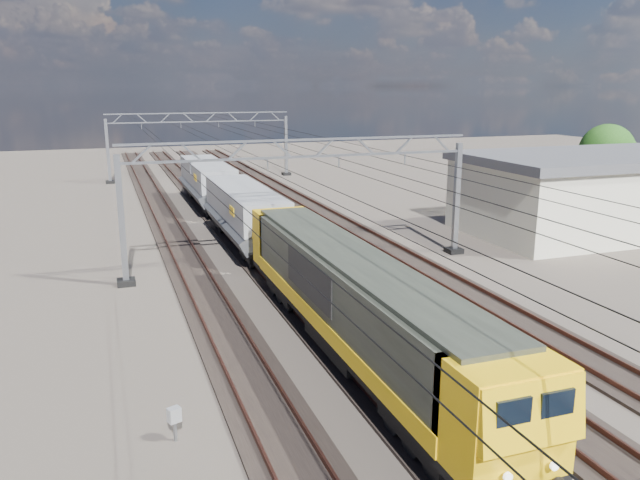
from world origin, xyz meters
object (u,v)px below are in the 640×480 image
object	(u,v)px
locomotive	(352,298)
trackside_cabinet	(174,416)
hopper_wagon_mid	(207,180)
catenary_gantry_far	(201,143)
catenary_gantry_mid	(304,198)
industrial_shed	(599,192)
hopper_wagon_lead	(245,211)
tree_far	(611,154)

from	to	relation	value
locomotive	trackside_cabinet	distance (m)	7.86
locomotive	hopper_wagon_mid	bearing A→B (deg)	90.00
catenary_gantry_far	locomotive	world-z (taller)	catenary_gantry_far
catenary_gantry_mid	locomotive	distance (m)	12.12
catenary_gantry_mid	industrial_shed	distance (m)	22.12
trackside_cabinet	industrial_shed	world-z (taller)	industrial_shed
catenary_gantry_mid	industrial_shed	xyz separation A→B (m)	(22.00, 2.00, -1.18)
hopper_wagon_mid	hopper_wagon_lead	bearing A→B (deg)	-90.00
locomotive	tree_far	size ratio (longest dim) A/B	3.12
hopper_wagon_lead	trackside_cabinet	xyz separation A→B (m)	(-6.84, -21.24, -1.46)
tree_far	hopper_wagon_lead	bearing A→B (deg)	-173.04
catenary_gantry_far	trackside_cabinet	world-z (taller)	catenary_gantry_far
locomotive	hopper_wagon_lead	bearing A→B (deg)	90.00
locomotive	tree_far	world-z (taller)	tree_far
locomotive	industrial_shed	size ratio (longest dim) A/B	1.13
trackside_cabinet	hopper_wagon_lead	bearing A→B (deg)	51.06
locomotive	hopper_wagon_lead	world-z (taller)	locomotive
catenary_gantry_mid	hopper_wagon_lead	xyz separation A→B (m)	(-2.00, 5.85, -1.67)
hopper_wagon_mid	industrial_shed	distance (m)	30.03
catenary_gantry_far	industrial_shed	xyz separation A→B (m)	(22.00, -34.00, -1.18)
catenary_gantry_mid	trackside_cabinet	xyz separation A→B (m)	(-8.84, -15.39, -3.13)
catenary_gantry_mid	tree_far	xyz separation A→B (m)	(30.32, 9.79, 0.40)
hopper_wagon_lead	hopper_wagon_mid	xyz separation A→B (m)	(0.00, 14.20, 0.00)
trackside_cabinet	industrial_shed	bearing A→B (deg)	8.33
hopper_wagon_lead	trackside_cabinet	bearing A→B (deg)	-107.85
catenary_gantry_far	locomotive	bearing A→B (deg)	-92.39
hopper_wagon_mid	catenary_gantry_far	bearing A→B (deg)	82.85
catenary_gantry_far	tree_far	xyz separation A→B (m)	(30.32, -26.21, 0.40)
industrial_shed	tree_far	distance (m)	11.50
hopper_wagon_lead	industrial_shed	distance (m)	24.31
hopper_wagon_lead	trackside_cabinet	world-z (taller)	hopper_wagon_lead
catenary_gantry_mid	catenary_gantry_far	distance (m)	36.00
trackside_cabinet	tree_far	distance (m)	46.69
catenary_gantry_mid	catenary_gantry_far	world-z (taller)	same
hopper_wagon_lead	tree_far	bearing A→B (deg)	6.96
industrial_shed	hopper_wagon_mid	bearing A→B (deg)	143.06
locomotive	tree_far	distance (m)	38.94
hopper_wagon_lead	tree_far	world-z (taller)	tree_far
hopper_wagon_lead	tree_far	xyz separation A→B (m)	(32.32, 3.94, 2.08)
industrial_shed	catenary_gantry_far	bearing A→B (deg)	122.91
hopper_wagon_lead	hopper_wagon_mid	distance (m)	14.20
catenary_gantry_mid	locomotive	xyz separation A→B (m)	(-2.00, -11.85, -1.58)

